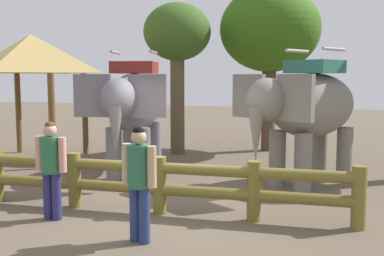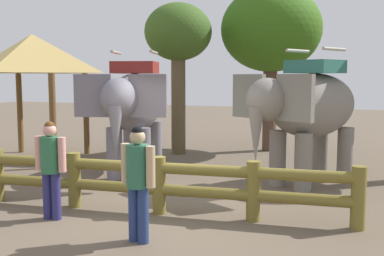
# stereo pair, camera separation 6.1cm
# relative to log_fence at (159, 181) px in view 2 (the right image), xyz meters

# --- Properties ---
(ground_plane) EXTENTS (60.00, 60.00, 0.00)m
(ground_plane) POSITION_rel_log_fence_xyz_m (-0.00, 0.12, -0.61)
(ground_plane) COLOR brown
(log_fence) EXTENTS (7.03, 0.97, 1.05)m
(log_fence) POSITION_rel_log_fence_xyz_m (0.00, 0.00, 0.00)
(log_fence) COLOR brown
(log_fence) RESTS_ON ground
(elephant_near_left) EXTENTS (2.45, 3.75, 3.14)m
(elephant_near_left) POSITION_rel_log_fence_xyz_m (-2.03, 2.85, 1.16)
(elephant_near_left) COLOR slate
(elephant_near_left) RESTS_ON ground
(elephant_center) EXTENTS (2.91, 3.67, 3.13)m
(elephant_center) POSITION_rel_log_fence_xyz_m (2.19, 3.38, 1.16)
(elephant_center) COLOR gray
(elephant_center) RESTS_ON ground
(tourist_woman_in_black) EXTENTS (0.61, 0.41, 1.75)m
(tourist_woman_in_black) POSITION_rel_log_fence_xyz_m (0.33, -1.43, 0.41)
(tourist_woman_in_black) COLOR navy
(tourist_woman_in_black) RESTS_ON ground
(tourist_man_in_blue) EXTENTS (0.61, 0.34, 1.72)m
(tourist_man_in_blue) POSITION_rel_log_fence_xyz_m (-1.62, -0.96, 0.39)
(tourist_man_in_blue) COLOR navy
(tourist_man_in_blue) RESTS_ON ground
(thatched_shelter) EXTENTS (3.66, 3.66, 3.74)m
(thatched_shelter) POSITION_rel_log_fence_xyz_m (-5.86, 3.74, 2.51)
(thatched_shelter) COLOR brown
(thatched_shelter) RESTS_ON ground
(tree_far_left) EXTENTS (3.31, 3.31, 5.47)m
(tree_far_left) POSITION_rel_log_fence_xyz_m (0.39, 7.94, 3.40)
(tree_far_left) COLOR brown
(tree_far_left) RESTS_ON ground
(tree_back_center) EXTENTS (2.14, 2.14, 4.82)m
(tree_back_center) POSITION_rel_log_fence_xyz_m (-2.24, 6.27, 3.13)
(tree_back_center) COLOR brown
(tree_back_center) RESTS_ON ground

